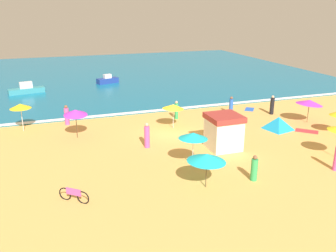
{
  "coord_description": "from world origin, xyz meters",
  "views": [
    {
      "loc": [
        -9.11,
        -25.05,
        9.56
      ],
      "look_at": [
        -0.6,
        -0.48,
        0.8
      ],
      "focal_mm": 37.78,
      "sensor_mm": 36.0,
      "label": 1
    }
  ],
  "objects_px": {
    "beach_umbrella_6": "(310,102)",
    "beachgoer_2": "(176,110)",
    "lifeguard_cabana": "(224,131)",
    "beach_umbrella_7": "(75,112)",
    "beach_umbrella_0": "(173,107)",
    "beach_umbrella_2": "(193,136)",
    "small_boat_1": "(26,90)",
    "beachgoer_5": "(147,136)",
    "parked_bicycle": "(74,195)",
    "beachgoer_1": "(231,106)",
    "beach_umbrella_5": "(20,106)",
    "small_boat_0": "(108,80)",
    "beach_tent": "(278,123)",
    "beachgoer_0": "(272,105)",
    "beachgoer_4": "(254,169)",
    "beach_umbrella_4": "(207,158)",
    "beachgoer_6": "(67,116)"
  },
  "relations": [
    {
      "from": "lifeguard_cabana",
      "to": "beachgoer_1",
      "type": "height_order",
      "value": "lifeguard_cabana"
    },
    {
      "from": "beach_umbrella_4",
      "to": "beachgoer_4",
      "type": "xyz_separation_m",
      "value": [
        2.98,
        -0.16,
        -1.07
      ]
    },
    {
      "from": "beach_tent",
      "to": "beachgoer_4",
      "type": "xyz_separation_m",
      "value": [
        -6.83,
        -7.22,
        0.19
      ]
    },
    {
      "from": "lifeguard_cabana",
      "to": "small_boat_1",
      "type": "bearing_deg",
      "value": 121.67
    },
    {
      "from": "beach_umbrella_0",
      "to": "beach_umbrella_2",
      "type": "height_order",
      "value": "beach_umbrella_2"
    },
    {
      "from": "beach_tent",
      "to": "beachgoer_0",
      "type": "relative_size",
      "value": 1.5
    },
    {
      "from": "beach_umbrella_6",
      "to": "beachgoer_4",
      "type": "height_order",
      "value": "beach_umbrella_6"
    },
    {
      "from": "beach_umbrella_2",
      "to": "beachgoer_4",
      "type": "bearing_deg",
      "value": -47.22
    },
    {
      "from": "beach_umbrella_7",
      "to": "beach_umbrella_5",
      "type": "bearing_deg",
      "value": 142.72
    },
    {
      "from": "small_boat_0",
      "to": "beach_umbrella_2",
      "type": "bearing_deg",
      "value": -88.65
    },
    {
      "from": "lifeguard_cabana",
      "to": "beachgoer_5",
      "type": "height_order",
      "value": "lifeguard_cabana"
    },
    {
      "from": "beachgoer_4",
      "to": "small_boat_1",
      "type": "bearing_deg",
      "value": 115.71
    },
    {
      "from": "beach_umbrella_4",
      "to": "parked_bicycle",
      "type": "xyz_separation_m",
      "value": [
        -7.1,
        0.81,
        -1.41
      ]
    },
    {
      "from": "beach_umbrella_0",
      "to": "beach_umbrella_4",
      "type": "xyz_separation_m",
      "value": [
        -1.75,
        -10.18,
        -0.06
      ]
    },
    {
      "from": "beach_umbrella_6",
      "to": "beachgoer_1",
      "type": "xyz_separation_m",
      "value": [
        -5.04,
        4.51,
        -1.04
      ]
    },
    {
      "from": "beach_umbrella_2",
      "to": "beach_umbrella_7",
      "type": "xyz_separation_m",
      "value": [
        -6.36,
        7.71,
        -0.04
      ]
    },
    {
      "from": "beach_umbrella_6",
      "to": "small_boat_0",
      "type": "distance_m",
      "value": 25.96
    },
    {
      "from": "beach_umbrella_7",
      "to": "beachgoer_1",
      "type": "height_order",
      "value": "beach_umbrella_7"
    },
    {
      "from": "beach_umbrella_5",
      "to": "parked_bicycle",
      "type": "distance_m",
      "value": 13.08
    },
    {
      "from": "beach_umbrella_2",
      "to": "beach_umbrella_5",
      "type": "xyz_separation_m",
      "value": [
        -10.35,
        10.75,
        0.01
      ]
    },
    {
      "from": "beach_umbrella_2",
      "to": "beach_umbrella_5",
      "type": "bearing_deg",
      "value": 133.91
    },
    {
      "from": "beach_umbrella_6",
      "to": "beachgoer_2",
      "type": "relative_size",
      "value": 1.39
    },
    {
      "from": "beach_umbrella_7",
      "to": "parked_bicycle",
      "type": "bearing_deg",
      "value": -96.39
    },
    {
      "from": "beachgoer_5",
      "to": "beach_umbrella_0",
      "type": "bearing_deg",
      "value": 46.63
    },
    {
      "from": "lifeguard_cabana",
      "to": "beach_umbrella_7",
      "type": "height_order",
      "value": "lifeguard_cabana"
    },
    {
      "from": "small_boat_0",
      "to": "beachgoer_4",
      "type": "bearing_deg",
      "value": -83.76
    },
    {
      "from": "beachgoer_4",
      "to": "beachgoer_6",
      "type": "relative_size",
      "value": 0.91
    },
    {
      "from": "beachgoer_5",
      "to": "beachgoer_6",
      "type": "relative_size",
      "value": 1.08
    },
    {
      "from": "beach_umbrella_6",
      "to": "beachgoer_2",
      "type": "distance_m",
      "value": 11.51
    },
    {
      "from": "beach_umbrella_7",
      "to": "beach_tent",
      "type": "distance_m",
      "value": 16.25
    },
    {
      "from": "parked_bicycle",
      "to": "beachgoer_2",
      "type": "distance_m",
      "value": 15.41
    },
    {
      "from": "beach_umbrella_5",
      "to": "beachgoer_4",
      "type": "height_order",
      "value": "beach_umbrella_5"
    },
    {
      "from": "lifeguard_cabana",
      "to": "beach_umbrella_7",
      "type": "distance_m",
      "value": 11.13
    },
    {
      "from": "beach_umbrella_2",
      "to": "beachgoer_2",
      "type": "distance_m",
      "value": 10.24
    },
    {
      "from": "parked_bicycle",
      "to": "beachgoer_0",
      "type": "relative_size",
      "value": 0.8
    },
    {
      "from": "beach_umbrella_7",
      "to": "beachgoer_2",
      "type": "height_order",
      "value": "beach_umbrella_7"
    },
    {
      "from": "parked_bicycle",
      "to": "beachgoer_1",
      "type": "relative_size",
      "value": 0.86
    },
    {
      "from": "beachgoer_0",
      "to": "small_boat_1",
      "type": "height_order",
      "value": "beachgoer_0"
    },
    {
      "from": "beach_umbrella_2",
      "to": "beach_umbrella_5",
      "type": "distance_m",
      "value": 14.93
    },
    {
      "from": "lifeguard_cabana",
      "to": "beach_tent",
      "type": "bearing_deg",
      "value": 19.56
    },
    {
      "from": "beachgoer_5",
      "to": "small_boat_0",
      "type": "height_order",
      "value": "beachgoer_5"
    },
    {
      "from": "beachgoer_2",
      "to": "beachgoer_6",
      "type": "xyz_separation_m",
      "value": [
        -9.42,
        1.51,
        0.02
      ]
    },
    {
      "from": "beach_umbrella_2",
      "to": "beachgoer_0",
      "type": "relative_size",
      "value": 1.39
    },
    {
      "from": "beachgoer_2",
      "to": "beach_umbrella_5",
      "type": "bearing_deg",
      "value": 175.92
    },
    {
      "from": "small_boat_0",
      "to": "beachgoer_6",
      "type": "bearing_deg",
      "value": -111.51
    },
    {
      "from": "beach_umbrella_5",
      "to": "beach_umbrella_7",
      "type": "bearing_deg",
      "value": -37.28
    },
    {
      "from": "small_boat_1",
      "to": "beach_umbrella_2",
      "type": "bearing_deg",
      "value": -66.75
    },
    {
      "from": "beachgoer_6",
      "to": "small_boat_1",
      "type": "xyz_separation_m",
      "value": [
        -3.64,
        13.1,
        -0.26
      ]
    },
    {
      "from": "beachgoer_5",
      "to": "beach_umbrella_6",
      "type": "bearing_deg",
      "value": 3.86
    },
    {
      "from": "beach_umbrella_0",
      "to": "beachgoer_5",
      "type": "relative_size",
      "value": 1.21
    }
  ]
}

